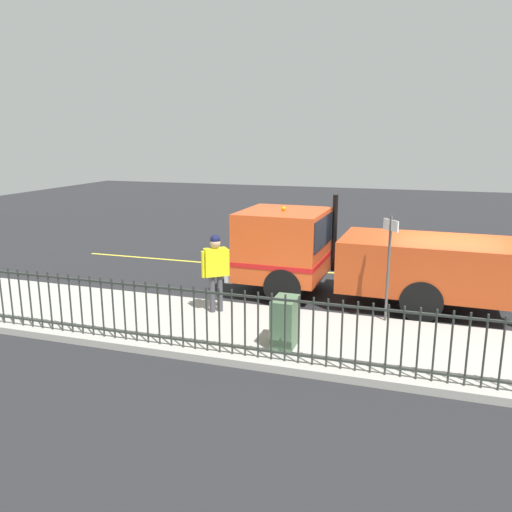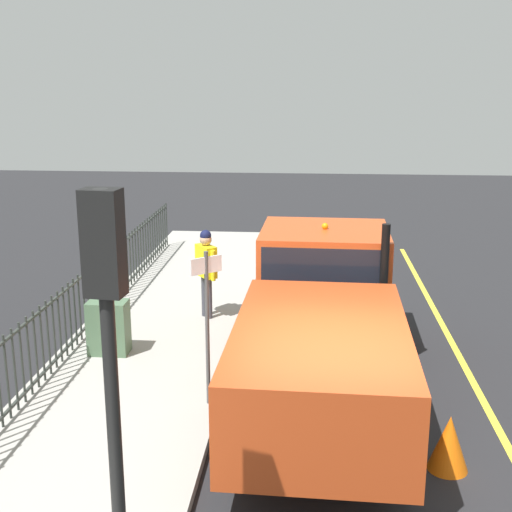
{
  "view_description": "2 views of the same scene",
  "coord_description": "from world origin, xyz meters",
  "px_view_note": "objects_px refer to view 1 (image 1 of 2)",
  "views": [
    {
      "loc": [
        12.98,
        -0.74,
        4.14
      ],
      "look_at": [
        1.56,
        -4.44,
        1.32
      ],
      "focal_mm": 36.08,
      "sensor_mm": 36.0,
      "label": 1
    },
    {
      "loc": [
        0.38,
        7.76,
        4.78
      ],
      "look_at": [
        1.37,
        -4.33,
        1.66
      ],
      "focal_mm": 47.14,
      "sensor_mm": 36.0,
      "label": 2
    }
  ],
  "objects_px": {
    "work_truck": "(347,253)",
    "street_sign": "(389,256)",
    "traffic_cone": "(443,278)",
    "utility_cabinet": "(285,322)",
    "worker_standing": "(216,265)"
  },
  "relations": [
    {
      "from": "utility_cabinet",
      "to": "street_sign",
      "type": "relative_size",
      "value": 0.41
    },
    {
      "from": "utility_cabinet",
      "to": "street_sign",
      "type": "distance_m",
      "value": 2.87
    },
    {
      "from": "work_truck",
      "to": "utility_cabinet",
      "type": "height_order",
      "value": "work_truck"
    },
    {
      "from": "worker_standing",
      "to": "traffic_cone",
      "type": "distance_m",
      "value": 6.45
    },
    {
      "from": "worker_standing",
      "to": "street_sign",
      "type": "xyz_separation_m",
      "value": [
        -0.61,
        3.79,
        0.34
      ]
    },
    {
      "from": "street_sign",
      "to": "utility_cabinet",
      "type": "bearing_deg",
      "value": -40.92
    },
    {
      "from": "work_truck",
      "to": "worker_standing",
      "type": "height_order",
      "value": "work_truck"
    },
    {
      "from": "work_truck",
      "to": "street_sign",
      "type": "distance_m",
      "value": 2.06
    },
    {
      "from": "work_truck",
      "to": "traffic_cone",
      "type": "relative_size",
      "value": 9.34
    },
    {
      "from": "worker_standing",
      "to": "street_sign",
      "type": "height_order",
      "value": "street_sign"
    },
    {
      "from": "traffic_cone",
      "to": "street_sign",
      "type": "height_order",
      "value": "street_sign"
    },
    {
      "from": "work_truck",
      "to": "street_sign",
      "type": "height_order",
      "value": "work_truck"
    },
    {
      "from": "work_truck",
      "to": "worker_standing",
      "type": "relative_size",
      "value": 3.78
    },
    {
      "from": "traffic_cone",
      "to": "street_sign",
      "type": "relative_size",
      "value": 0.32
    },
    {
      "from": "traffic_cone",
      "to": "street_sign",
      "type": "bearing_deg",
      "value": -21.33
    }
  ]
}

